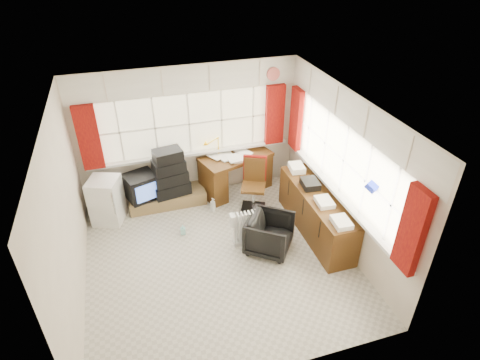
% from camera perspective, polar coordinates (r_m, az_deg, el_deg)
% --- Properties ---
extents(ground, '(4.00, 4.00, 0.00)m').
position_cam_1_polar(ground, '(6.43, -2.98, -11.12)').
color(ground, beige).
rests_on(ground, ground).
extents(room_walls, '(4.00, 4.00, 4.00)m').
position_cam_1_polar(room_walls, '(5.50, -3.42, 0.27)').
color(room_walls, beige).
rests_on(room_walls, ground).
extents(window_back, '(3.70, 0.12, 3.60)m').
position_cam_1_polar(window_back, '(7.44, -6.94, 4.27)').
color(window_back, '#FFF5C9').
rests_on(window_back, room_walls).
extents(window_right, '(0.12, 3.70, 3.60)m').
position_cam_1_polar(window_right, '(6.46, 13.72, -1.22)').
color(window_right, '#FFF5C9').
rests_on(window_right, room_walls).
extents(curtains, '(3.83, 3.83, 1.15)m').
position_cam_1_polar(curtains, '(6.53, 2.53, 5.34)').
color(curtains, '#991A08').
rests_on(curtains, room_walls).
extents(overhead_cabinets, '(3.98, 3.98, 0.48)m').
position_cam_1_polar(overhead_cabinets, '(6.27, 3.02, 12.10)').
color(overhead_cabinets, white).
rests_on(overhead_cabinets, room_walls).
extents(desk, '(1.48, 1.03, 0.81)m').
position_cam_1_polar(desk, '(7.72, -0.59, 1.29)').
color(desk, '#523413').
rests_on(desk, ground).
extents(desk_lamp, '(0.17, 0.15, 0.39)m').
position_cam_1_polar(desk_lamp, '(7.45, -3.13, 5.40)').
color(desk_lamp, yellow).
rests_on(desk_lamp, desk).
extents(task_chair, '(0.57, 0.58, 1.02)m').
position_cam_1_polar(task_chair, '(7.21, 2.01, -0.22)').
color(task_chair, black).
rests_on(task_chair, ground).
extents(office_chair, '(0.95, 0.95, 0.63)m').
position_cam_1_polar(office_chair, '(6.40, 4.21, -7.65)').
color(office_chair, black).
rests_on(office_chair, ground).
extents(radiator, '(0.41, 0.17, 0.61)m').
position_cam_1_polar(radiator, '(6.55, 0.76, -7.22)').
color(radiator, white).
rests_on(radiator, ground).
extents(credenza, '(0.50, 2.00, 0.85)m').
position_cam_1_polar(credenza, '(6.82, 10.75, -4.51)').
color(credenza, '#523413').
rests_on(credenza, ground).
extents(file_tray, '(0.30, 0.37, 0.11)m').
position_cam_1_polar(file_tray, '(6.75, 9.95, -0.51)').
color(file_tray, black).
rests_on(file_tray, credenza).
extents(tv_bench, '(1.40, 0.50, 0.25)m').
position_cam_1_polar(tv_bench, '(7.61, -10.27, -2.55)').
color(tv_bench, olive).
rests_on(tv_bench, ground).
extents(crt_tv, '(0.64, 0.61, 0.47)m').
position_cam_1_polar(crt_tv, '(7.38, -13.87, -0.90)').
color(crt_tv, black).
rests_on(crt_tv, tv_bench).
extents(hifi_stack, '(0.71, 0.52, 0.89)m').
position_cam_1_polar(hifi_stack, '(7.31, -9.97, 0.84)').
color(hifi_stack, black).
rests_on(hifi_stack, tv_bench).
extents(mini_fridge, '(0.63, 0.64, 0.83)m').
position_cam_1_polar(mini_fridge, '(7.30, -18.46, -2.77)').
color(mini_fridge, white).
rests_on(mini_fridge, ground).
extents(spray_bottle_a, '(0.15, 0.15, 0.27)m').
position_cam_1_polar(spray_bottle_a, '(7.32, -3.90, -3.50)').
color(spray_bottle_a, silver).
rests_on(spray_bottle_a, ground).
extents(spray_bottle_b, '(0.09, 0.09, 0.18)m').
position_cam_1_polar(spray_bottle_b, '(6.88, -8.13, -6.99)').
color(spray_bottle_b, '#97E2D9').
rests_on(spray_bottle_b, ground).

